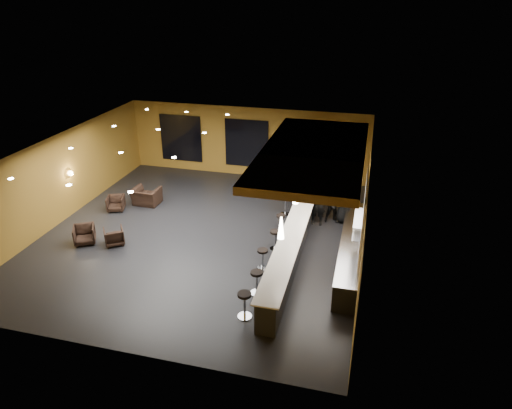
% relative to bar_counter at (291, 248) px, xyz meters
% --- Properties ---
extents(floor, '(12.00, 13.00, 0.10)m').
position_rel_bar_counter_xyz_m(floor, '(-3.65, 1.00, -0.55)').
color(floor, black).
rests_on(floor, ground).
extents(ceiling, '(12.00, 13.00, 0.10)m').
position_rel_bar_counter_xyz_m(ceiling, '(-3.65, 1.00, 3.05)').
color(ceiling, black).
extents(wall_back, '(12.00, 0.10, 3.50)m').
position_rel_bar_counter_xyz_m(wall_back, '(-3.65, 7.55, 1.25)').
color(wall_back, olive).
rests_on(wall_back, floor).
extents(wall_front, '(12.00, 0.10, 3.50)m').
position_rel_bar_counter_xyz_m(wall_front, '(-3.65, -5.55, 1.25)').
color(wall_front, olive).
rests_on(wall_front, floor).
extents(wall_left, '(0.10, 13.00, 3.50)m').
position_rel_bar_counter_xyz_m(wall_left, '(-9.70, 1.00, 1.25)').
color(wall_left, olive).
rests_on(wall_left, floor).
extents(wall_right, '(0.10, 13.00, 3.50)m').
position_rel_bar_counter_xyz_m(wall_right, '(2.40, 1.00, 1.25)').
color(wall_right, olive).
rests_on(wall_right, floor).
extents(wood_soffit, '(3.60, 8.00, 0.28)m').
position_rel_bar_counter_xyz_m(wood_soffit, '(0.35, 2.00, 2.86)').
color(wood_soffit, '#A2712F').
rests_on(wood_soffit, ceiling).
extents(window_left, '(2.20, 0.06, 2.40)m').
position_rel_bar_counter_xyz_m(window_left, '(-7.15, 7.44, 1.20)').
color(window_left, black).
rests_on(window_left, wall_back).
extents(window_center, '(2.20, 0.06, 2.40)m').
position_rel_bar_counter_xyz_m(window_center, '(-3.65, 7.44, 1.20)').
color(window_center, black).
rests_on(window_center, wall_back).
extents(window_right, '(2.20, 0.06, 2.40)m').
position_rel_bar_counter_xyz_m(window_right, '(-0.65, 7.44, 1.20)').
color(window_right, black).
rests_on(window_right, wall_back).
extents(tile_backsplash, '(0.06, 3.20, 2.40)m').
position_rel_bar_counter_xyz_m(tile_backsplash, '(2.31, 0.00, 1.50)').
color(tile_backsplash, white).
rests_on(tile_backsplash, wall_right).
extents(bar_counter, '(0.60, 8.00, 1.00)m').
position_rel_bar_counter_xyz_m(bar_counter, '(0.00, 0.00, 0.00)').
color(bar_counter, black).
rests_on(bar_counter, floor).
extents(bar_top, '(0.78, 8.10, 0.05)m').
position_rel_bar_counter_xyz_m(bar_top, '(0.00, 0.00, 0.52)').
color(bar_top, white).
rests_on(bar_top, bar_counter).
extents(prep_counter, '(0.70, 6.00, 0.86)m').
position_rel_bar_counter_xyz_m(prep_counter, '(2.00, 0.50, -0.07)').
color(prep_counter, black).
rests_on(prep_counter, floor).
extents(prep_top, '(0.72, 6.00, 0.03)m').
position_rel_bar_counter_xyz_m(prep_top, '(2.00, 0.50, 0.39)').
color(prep_top, silver).
rests_on(prep_top, prep_counter).
extents(wall_shelf_lower, '(0.30, 1.50, 0.03)m').
position_rel_bar_counter_xyz_m(wall_shelf_lower, '(2.17, -0.20, 1.10)').
color(wall_shelf_lower, silver).
rests_on(wall_shelf_lower, wall_right).
extents(wall_shelf_upper, '(0.30, 1.50, 0.03)m').
position_rel_bar_counter_xyz_m(wall_shelf_upper, '(2.17, -0.20, 1.55)').
color(wall_shelf_upper, silver).
rests_on(wall_shelf_upper, wall_right).
extents(column, '(0.60, 0.60, 3.50)m').
position_rel_bar_counter_xyz_m(column, '(0.00, 4.60, 1.25)').
color(column, '#945A21').
rests_on(column, floor).
extents(wall_sconce, '(0.22, 0.22, 0.22)m').
position_rel_bar_counter_xyz_m(wall_sconce, '(-9.53, 1.50, 1.30)').
color(wall_sconce, '#FFE5B2').
rests_on(wall_sconce, wall_left).
extents(pendant_0, '(0.20, 0.20, 0.70)m').
position_rel_bar_counter_xyz_m(pendant_0, '(0.00, -2.00, 1.85)').
color(pendant_0, white).
rests_on(pendant_0, wood_soffit).
extents(pendant_1, '(0.20, 0.20, 0.70)m').
position_rel_bar_counter_xyz_m(pendant_1, '(0.00, 0.50, 1.85)').
color(pendant_1, white).
rests_on(pendant_1, wood_soffit).
extents(pendant_2, '(0.20, 0.20, 0.70)m').
position_rel_bar_counter_xyz_m(pendant_2, '(0.00, 3.00, 1.85)').
color(pendant_2, white).
rests_on(pendant_2, wood_soffit).
extents(staff_a, '(0.68, 0.46, 1.85)m').
position_rel_bar_counter_xyz_m(staff_a, '(0.53, 2.98, 0.42)').
color(staff_a, black).
rests_on(staff_a, floor).
extents(staff_b, '(0.95, 0.86, 1.60)m').
position_rel_bar_counter_xyz_m(staff_b, '(1.16, 3.36, 0.30)').
color(staff_b, black).
rests_on(staff_b, floor).
extents(staff_c, '(0.97, 0.78, 1.71)m').
position_rel_bar_counter_xyz_m(staff_c, '(1.51, 3.42, 0.36)').
color(staff_c, black).
rests_on(staff_c, floor).
extents(armchair_a, '(1.03, 1.04, 0.70)m').
position_rel_bar_counter_xyz_m(armchair_a, '(-7.72, -0.68, -0.15)').
color(armchair_a, black).
rests_on(armchair_a, floor).
extents(armchair_b, '(0.97, 0.97, 0.64)m').
position_rel_bar_counter_xyz_m(armchair_b, '(-6.61, -0.48, -0.18)').
color(armchair_b, black).
rests_on(armchair_b, floor).
extents(armchair_c, '(0.89, 0.90, 0.65)m').
position_rel_bar_counter_xyz_m(armchair_c, '(-8.02, 2.12, -0.17)').
color(armchair_c, black).
rests_on(armchair_c, floor).
extents(armchair_d, '(1.16, 1.02, 0.74)m').
position_rel_bar_counter_xyz_m(armchair_d, '(-7.03, 3.02, -0.13)').
color(armchair_d, black).
rests_on(armchair_d, floor).
extents(bar_stool_0, '(0.42, 0.42, 0.83)m').
position_rel_bar_counter_xyz_m(bar_stool_0, '(-0.76, -3.33, 0.03)').
color(bar_stool_0, silver).
rests_on(bar_stool_0, floor).
extents(bar_stool_1, '(0.41, 0.41, 0.80)m').
position_rel_bar_counter_xyz_m(bar_stool_1, '(-0.70, -2.15, 0.01)').
color(bar_stool_1, silver).
rests_on(bar_stool_1, floor).
extents(bar_stool_2, '(0.38, 0.38, 0.75)m').
position_rel_bar_counter_xyz_m(bar_stool_2, '(-0.85, -0.74, -0.02)').
color(bar_stool_2, silver).
rests_on(bar_stool_2, floor).
extents(bar_stool_3, '(0.38, 0.38, 0.76)m').
position_rel_bar_counter_xyz_m(bar_stool_3, '(-0.71, 0.62, -0.01)').
color(bar_stool_3, silver).
rests_on(bar_stool_3, floor).
extents(bar_stool_4, '(0.37, 0.37, 0.73)m').
position_rel_bar_counter_xyz_m(bar_stool_4, '(-0.78, 1.99, -0.04)').
color(bar_stool_4, silver).
rests_on(bar_stool_4, floor).
extents(bar_stool_5, '(0.43, 0.43, 0.84)m').
position_rel_bar_counter_xyz_m(bar_stool_5, '(-0.88, 3.51, 0.04)').
color(bar_stool_5, silver).
rests_on(bar_stool_5, floor).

